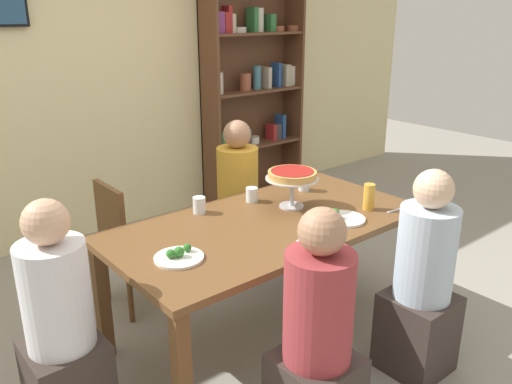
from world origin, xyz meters
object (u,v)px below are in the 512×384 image
at_px(diner_far_right, 238,208).
at_px(beer_glass_amber_tall, 369,197).
at_px(salad_plate_far_diner, 341,217).
at_px(diner_head_west, 62,336).
at_px(salad_plate_near_diner, 179,256).
at_px(cutlery_knife_near, 295,244).
at_px(bookshelf, 251,88).
at_px(diner_near_right, 422,289).
at_px(water_glass_clear_near, 199,205).
at_px(water_glass_clear_far, 252,195).
at_px(deep_dish_pizza_stand, 292,177).
at_px(water_glass_clear_spare, 304,183).
at_px(cutlery_fork_near, 398,209).
at_px(dining_table, 267,234).
at_px(chair_far_left, 129,239).
at_px(diner_near_left, 317,349).

distance_m(diner_far_right, beer_glass_amber_tall, 1.10).
bearing_deg(salad_plate_far_diner, diner_head_west, 169.71).
bearing_deg(beer_glass_amber_tall, salad_plate_far_diner, -178.04).
distance_m(salad_plate_near_diner, cutlery_knife_near, 0.60).
distance_m(bookshelf, diner_near_right, 3.08).
height_order(water_glass_clear_near, water_glass_clear_far, water_glass_clear_near).
bearing_deg(bookshelf, salad_plate_far_diner, -117.69).
xyz_separation_m(diner_near_right, diner_head_west, (-1.62, 0.80, 0.00)).
xyz_separation_m(water_glass_clear_near, water_glass_clear_far, (0.36, -0.05, -0.00)).
relative_size(bookshelf, deep_dish_pizza_stand, 6.82).
distance_m(diner_near_right, water_glass_clear_far, 1.15).
bearing_deg(cutlery_knife_near, water_glass_clear_far, 47.17).
height_order(salad_plate_near_diner, beer_glass_amber_tall, beer_glass_amber_tall).
relative_size(bookshelf, water_glass_clear_spare, 20.26).
bearing_deg(beer_glass_amber_tall, diner_near_right, -109.05).
bearing_deg(cutlery_fork_near, water_glass_clear_far, 137.60).
relative_size(salad_plate_far_diner, water_glass_clear_far, 2.79).
distance_m(water_glass_clear_near, water_glass_clear_spare, 0.77).
bearing_deg(diner_near_right, dining_table, 27.98).
xyz_separation_m(diner_near_right, chair_far_left, (-0.89, 1.58, -0.01)).
height_order(diner_near_left, water_glass_clear_near, diner_near_left).
height_order(salad_plate_far_diner, water_glass_clear_far, water_glass_clear_far).
relative_size(bookshelf, diner_head_west, 1.92).
bearing_deg(diner_near_left, beer_glass_amber_tall, -61.54).
distance_m(salad_plate_near_diner, water_glass_clear_near, 0.61).
relative_size(diner_near_right, chair_far_left, 1.32).
relative_size(diner_near_left, salad_plate_far_diner, 4.57).
relative_size(salad_plate_near_diner, salad_plate_far_diner, 0.97).
distance_m(dining_table, water_glass_clear_near, 0.44).
relative_size(diner_far_right, salad_plate_near_diner, 4.72).
bearing_deg(cutlery_knife_near, salad_plate_near_diner, 133.30).
bearing_deg(cutlery_fork_near, cutlery_knife_near, -176.26).
xyz_separation_m(diner_near_left, chair_far_left, (-0.09, 1.59, -0.01)).
distance_m(diner_far_right, salad_plate_near_diner, 1.38).
bearing_deg(chair_far_left, water_glass_clear_spare, 61.30).
height_order(dining_table, bookshelf, bookshelf).
bearing_deg(water_glass_clear_spare, water_glass_clear_near, 171.98).
relative_size(dining_table, water_glass_clear_near, 18.56).
bearing_deg(beer_glass_amber_tall, water_glass_clear_spare, 96.06).
relative_size(chair_far_left, salad_plate_far_diner, 3.46).
relative_size(deep_dish_pizza_stand, water_glass_clear_spare, 2.97).
relative_size(salad_plate_near_diner, water_glass_clear_far, 2.70).
height_order(salad_plate_near_diner, salad_plate_far_diner, salad_plate_far_diner).
relative_size(diner_head_west, chair_far_left, 1.32).
height_order(diner_head_west, salad_plate_far_diner, diner_head_west).
bearing_deg(salad_plate_near_diner, dining_table, 7.61).
bearing_deg(deep_dish_pizza_stand, beer_glass_amber_tall, -44.72).
bearing_deg(diner_head_west, beer_glass_amber_tall, -8.57).
bearing_deg(water_glass_clear_far, salad_plate_near_diner, -153.25).
bearing_deg(dining_table, diner_near_right, -62.02).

